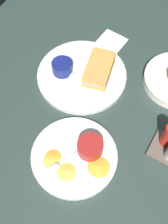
{
  "coord_description": "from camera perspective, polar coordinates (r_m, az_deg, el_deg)",
  "views": [
    {
      "loc": [
        48.07,
        19.32,
        78.59
      ],
      "look_at": [
        10.57,
        -2.35,
        3.0
      ],
      "focal_mm": 47.27,
      "sensor_mm": 36.0,
      "label": 1
    }
  ],
  "objects": [
    {
      "name": "ramekin_dark_sauce",
      "position": [
        0.96,
        -4.37,
        8.56
      ],
      "size": [
        6.62,
        6.62,
        4.04
      ],
      "color": "navy",
      "rests_on": "plate_sandwich_main"
    },
    {
      "name": "plate_chips_companion",
      "position": [
        0.84,
        -1.9,
        -8.57
      ],
      "size": [
        24.21,
        24.21,
        1.6
      ],
      "primitive_type": "cylinder",
      "color": "silver",
      "rests_on": "ground_plane"
    },
    {
      "name": "paper_napkin_folded",
      "position": [
        1.07,
        4.98,
        13.09
      ],
      "size": [
        11.75,
        9.94,
        0.4
      ],
      "primitive_type": "cube",
      "rotation": [
        0.0,
        0.0,
        -0.09
      ],
      "color": "white",
      "rests_on": "ground_plane"
    },
    {
      "name": "spoon_by_dark_ramekin",
      "position": [
        0.96,
        -1.32,
        7.03
      ],
      "size": [
        3.12,
        9.96,
        0.8
      ],
      "color": "silver",
      "rests_on": "plate_sandwich_main"
    },
    {
      "name": "plate_sandwich_main",
      "position": [
        0.97,
        -0.43,
        7.08
      ],
      "size": [
        29.12,
        29.12,
        1.6
      ],
      "primitive_type": "cylinder",
      "color": "silver",
      "rests_on": "ground_plane"
    },
    {
      "name": "sandwich_half_near",
      "position": [
        0.95,
        2.93,
        8.28
      ],
      "size": [
        14.5,
        10.35,
        4.8
      ],
      "color": "#C68C42",
      "rests_on": "plate_sandwich_main"
    },
    {
      "name": "ramekin_light_gravy",
      "position": [
        0.81,
        1.2,
        -6.76
      ],
      "size": [
        7.28,
        7.28,
        3.89
      ],
      "color": "maroon",
      "rests_on": "plate_chips_companion"
    },
    {
      "name": "ground_plane",
      "position": [
        0.95,
        4.41,
        2.82
      ],
      "size": [
        110.0,
        110.0,
        3.0
      ],
      "primitive_type": "cube",
      "color": "#283833"
    },
    {
      "name": "plantain_chip_scatter",
      "position": [
        0.82,
        -1.4,
        -9.04
      ],
      "size": [
        17.43,
        19.93,
        0.6
      ],
      "color": "gold",
      "rests_on": "plate_chips_companion"
    },
    {
      "name": "spoon_by_gravy_ramekin",
      "position": [
        0.82,
        -4.94,
        -10.11
      ],
      "size": [
        9.53,
        5.62,
        0.8
      ],
      "color": "silver",
      "rests_on": "plate_chips_companion"
    }
  ]
}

